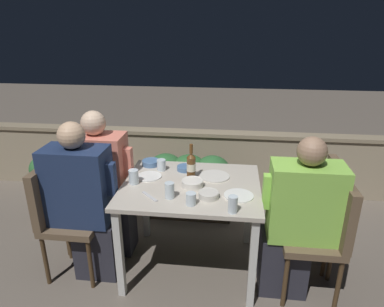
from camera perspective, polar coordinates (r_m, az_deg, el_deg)
name	(u,v)px	position (r m, az deg, el deg)	size (l,w,h in m)	color
ground_plane	(191,265)	(2.94, -0.15, -18.06)	(16.00, 16.00, 0.00)	#665B51
parapet_wall	(205,161)	(3.93, 2.22, -1.20)	(9.00, 0.18, 0.71)	gray
dining_table	(191,195)	(2.58, -0.17, -7.01)	(1.01, 0.84, 0.73)	#BCB2A3
planter_hedge	(189,182)	(3.45, -0.57, -4.71)	(0.86, 0.47, 0.63)	brown
chair_left_near	(61,210)	(2.77, -21.03, -8.73)	(0.41, 0.41, 0.89)	brown
person_navy_jumper	(85,203)	(2.65, -17.44, -7.86)	(0.51, 0.26, 1.23)	#282833
chair_left_far	(82,191)	(2.99, -17.86, -5.97)	(0.41, 0.41, 0.89)	brown
person_coral_top	(104,185)	(2.89, -14.48, -5.03)	(0.51, 0.26, 1.23)	#282833
chair_right_near	(326,228)	(2.55, 21.46, -11.44)	(0.41, 0.41, 0.89)	brown
person_green_blouse	(297,220)	(2.49, 17.16, -10.52)	(0.52, 0.26, 1.19)	#282833
chair_right_far	(321,206)	(2.82, 20.64, -8.15)	(0.41, 0.41, 0.89)	brown
beer_bottle	(191,166)	(2.59, -0.14, -2.02)	(0.07, 0.07, 0.28)	brown
plate_0	(149,176)	(2.67, -7.15, -3.81)	(0.19, 0.19, 0.01)	white
plate_1	(214,176)	(2.66, 3.76, -3.80)	(0.23, 0.23, 0.01)	silver
plate_2	(239,196)	(2.39, 7.79, -6.96)	(0.20, 0.20, 0.01)	white
bowl_0	(192,183)	(2.50, 0.08, -4.89)	(0.16, 0.16, 0.05)	silver
bowl_1	(151,162)	(2.88, -6.87, -1.45)	(0.15, 0.15, 0.04)	#4C709E
bowl_2	(209,194)	(2.35, 2.78, -6.79)	(0.14, 0.14, 0.04)	beige
bowl_3	(185,168)	(2.76, -1.14, -2.39)	(0.13, 0.13, 0.04)	#4C709E
glass_cup_0	(134,177)	(2.56, -9.69, -3.85)	(0.07, 0.07, 0.11)	silver
glass_cup_1	(191,199)	(2.25, -0.18, -7.56)	(0.07, 0.07, 0.08)	silver
glass_cup_2	(161,165)	(2.76, -5.13, -1.91)	(0.07, 0.07, 0.09)	silver
glass_cup_3	(170,190)	(2.33, -3.75, -6.16)	(0.06, 0.06, 0.11)	silver
glass_cup_4	(233,204)	(2.18, 6.81, -8.42)	(0.06, 0.06, 0.11)	silver
fork_0	(150,196)	(2.38, -7.06, -7.12)	(0.14, 0.13, 0.01)	silver
potted_plant	(48,181)	(3.57, -22.87, -4.29)	(0.30, 0.30, 0.69)	brown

